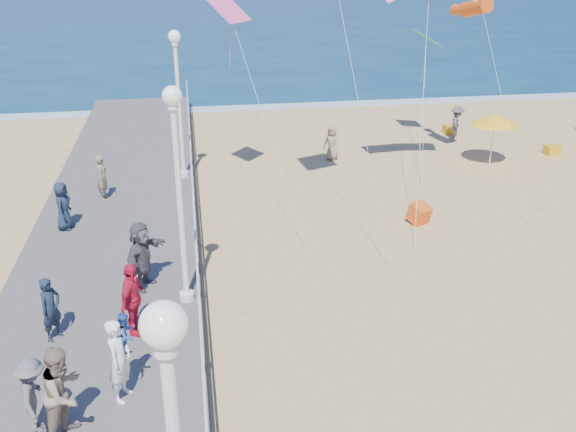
{
  "coord_description": "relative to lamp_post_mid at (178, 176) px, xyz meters",
  "views": [
    {
      "loc": [
        -5.01,
        -13.94,
        8.66
      ],
      "look_at": [
        -2.5,
        2.0,
        1.6
      ],
      "focal_mm": 40.0,
      "sensor_mm": 36.0,
      "label": 1
    }
  ],
  "objects": [
    {
      "name": "kite_diamond_pink",
      "position": [
        1.84,
        8.29,
        2.78
      ],
      "size": [
        1.59,
        1.63,
        0.8
      ],
      "primitive_type": "cube",
      "rotation": [
        0.66,
        0.0,
        0.89
      ],
      "color": "pink"
    },
    {
      "name": "spectator_6",
      "position": [
        -2.69,
        7.13,
        -2.48
      ],
      "size": [
        0.46,
        0.62,
        1.56
      ],
      "primitive_type": "imported",
      "rotation": [
        0.0,
        0.0,
        1.41
      ],
      "color": "#85795B",
      "rests_on": "boardwalk"
    },
    {
      "name": "spectator_2",
      "position": [
        -2.73,
        -4.14,
        -2.52
      ],
      "size": [
        0.67,
        1.03,
        1.49
      ],
      "primitive_type": "imported",
      "rotation": [
        0.0,
        0.0,
        1.7
      ],
      "color": "#5C5B60",
      "rests_on": "boardwalk"
    },
    {
      "name": "spectator_3",
      "position": [
        -1.16,
        -1.29,
        -2.39
      ],
      "size": [
        0.74,
        1.1,
        1.74
      ],
      "primitive_type": "imported",
      "rotation": [
        0.0,
        0.0,
        1.23
      ],
      "color": "red",
      "rests_on": "boardwalk"
    },
    {
      "name": "surf_line",
      "position": [
        5.35,
        20.5,
        -3.63
      ],
      "size": [
        160.0,
        1.2,
        0.04
      ],
      "primitive_type": "cube",
      "color": "white",
      "rests_on": "ground"
    },
    {
      "name": "spectator_4",
      "position": [
        -3.63,
        4.81,
        -2.51
      ],
      "size": [
        0.57,
        0.79,
        1.51
      ],
      "primitive_type": "imported",
      "rotation": [
        0.0,
        0.0,
        1.44
      ],
      "color": "#1A2739",
      "rests_on": "boardwalk"
    },
    {
      "name": "railing",
      "position": [
        0.3,
        0.0,
        -2.41
      ],
      "size": [
        0.05,
        42.0,
        0.55
      ],
      "color": "white",
      "rests_on": "boardwalk"
    },
    {
      "name": "beach_walker_c",
      "position": [
        6.15,
        11.19,
        -2.94
      ],
      "size": [
        0.83,
        0.81,
        1.44
      ],
      "primitive_type": "imported",
      "rotation": [
        0.0,
        0.0,
        -0.74
      ],
      "color": "gray",
      "rests_on": "ground"
    },
    {
      "name": "boardwalk",
      "position": [
        -2.15,
        0.0,
        -3.46
      ],
      "size": [
        5.0,
        44.0,
        0.4
      ],
      "primitive_type": "cube",
      "color": "#68635E",
      "rests_on": "ground"
    },
    {
      "name": "box_kite",
      "position": [
        7.54,
        4.32,
        -3.36
      ],
      "size": [
        0.79,
        0.87,
        0.74
      ],
      "primitive_type": "cube",
      "rotation": [
        0.31,
        0.0,
        0.42
      ],
      "color": "red",
      "rests_on": "ground"
    },
    {
      "name": "toddler_held",
      "position": [
        -1.11,
        -3.37,
        -1.94
      ],
      "size": [
        0.48,
        0.55,
        0.95
      ],
      "primitive_type": "imported",
      "rotation": [
        0.0,
        0.0,
        1.26
      ],
      "color": "#2D50AA",
      "rests_on": "boardwalk"
    },
    {
      "name": "kite_diamond_green",
      "position": [
        10.61,
        13.11,
        1.0
      ],
      "size": [
        1.08,
        1.23,
        0.62
      ],
      "primitive_type": "cube",
      "rotation": [
        0.52,
        0.0,
        1.58
      ],
      "color": "#27B866"
    },
    {
      "name": "spectator_1",
      "position": [
        -2.14,
        -4.41,
        -2.33
      ],
      "size": [
        1.02,
        1.12,
        1.86
      ],
      "primitive_type": "imported",
      "rotation": [
        0.0,
        0.0,
        1.13
      ],
      "color": "gray",
      "rests_on": "boardwalk"
    },
    {
      "name": "beach_chair_left",
      "position": [
        15.67,
        10.36,
        -3.46
      ],
      "size": [
        0.55,
        0.55,
        0.4
      ],
      "primitive_type": "cube",
      "color": "gold",
      "rests_on": "ground"
    },
    {
      "name": "beach_walker_a",
      "position": [
        12.35,
        12.91,
        -2.85
      ],
      "size": [
        1.0,
        1.21,
        1.62
      ],
      "primitive_type": "imported",
      "rotation": [
        0.0,
        0.0,
        1.12
      ],
      "color": "#515055",
      "rests_on": "ground"
    },
    {
      "name": "kite_windsock",
      "position": [
        11.0,
        9.37,
        2.58
      ],
      "size": [
        0.97,
        2.49,
        1.04
      ],
      "primitive_type": "cylinder",
      "rotation": [
        1.36,
        0.0,
        0.17
      ],
      "color": "#D54D12"
    },
    {
      "name": "ground",
      "position": [
        5.35,
        0.0,
        -3.66
      ],
      "size": [
        160.0,
        160.0,
        0.0
      ],
      "primitive_type": "plane",
      "color": "tan",
      "rests_on": "ground"
    },
    {
      "name": "ocean",
      "position": [
        5.35,
        65.0,
        -3.65
      ],
      "size": [
        160.0,
        90.0,
        0.05
      ],
      "primitive_type": "cube",
      "color": "#0D3650",
      "rests_on": "ground"
    },
    {
      "name": "lamp_post_mid",
      "position": [
        0.0,
        0.0,
        0.0
      ],
      "size": [
        0.44,
        0.44,
        5.32
      ],
      "color": "white",
      "rests_on": "boardwalk"
    },
    {
      "name": "spectator_0",
      "position": [
        -2.93,
        -1.21,
        -2.51
      ],
      "size": [
        0.6,
        0.65,
        1.5
      ],
      "primitive_type": "imported",
      "rotation": [
        0.0,
        0.0,
        0.99
      ],
      "color": "#172434",
      "rests_on": "boardwalk"
    },
    {
      "name": "woman_holding_toddler",
      "position": [
        -1.26,
        -3.52,
        -2.39
      ],
      "size": [
        0.59,
        0.73,
        1.75
      ],
      "primitive_type": "imported",
      "rotation": [
        0.0,
        0.0,
        1.26
      ],
      "color": "white",
      "rests_on": "boardwalk"
    },
    {
      "name": "lamp_post_far",
      "position": [
        0.0,
        9.0,
        0.0
      ],
      "size": [
        0.44,
        0.44,
        5.32
      ],
      "color": "white",
      "rests_on": "boardwalk"
    },
    {
      "name": "beach_umbrella",
      "position": [
        12.46,
        9.56,
        -1.75
      ],
      "size": [
        1.9,
        1.9,
        2.14
      ],
      "color": "white",
      "rests_on": "ground"
    },
    {
      "name": "spectator_5",
      "position": [
        -1.06,
        0.8,
        -2.36
      ],
      "size": [
        1.22,
        1.73,
        1.8
      ],
      "primitive_type": "imported",
      "rotation": [
        0.0,
        0.0,
        1.11
      ],
      "color": "#4E4F53",
      "rests_on": "boardwalk"
    },
    {
      "name": "beach_chair_right",
      "position": [
        12.58,
        14.15,
        -3.46
      ],
      "size": [
        0.55,
        0.55,
        0.4
      ],
      "primitive_type": "cube",
      "color": "orange",
      "rests_on": "ground"
    }
  ]
}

